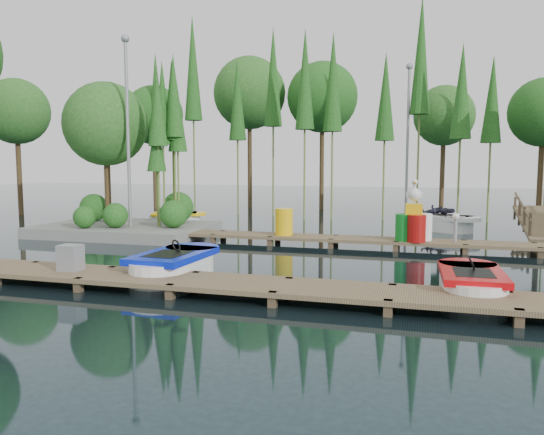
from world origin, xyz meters
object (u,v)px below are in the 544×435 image
(island, at_px, (121,150))
(utility_cabinet, at_px, (70,258))
(boat_blue, at_px, (175,266))
(yellow_barrel, at_px, (284,222))
(drum_cluster, at_px, (415,223))
(boat_red, at_px, (471,285))
(boat_yellow_far, at_px, (176,218))

(island, xyz_separation_m, utility_cabinet, (3.50, -7.79, -2.59))
(boat_blue, height_order, yellow_barrel, yellow_barrel)
(boat_blue, relative_size, yellow_barrel, 3.38)
(yellow_barrel, bearing_deg, drum_cluster, -2.04)
(boat_red, height_order, boat_yellow_far, boat_yellow_far)
(boat_red, bearing_deg, island, 149.62)
(utility_cabinet, distance_m, drum_cluster, 10.07)
(island, relative_size, boat_blue, 2.23)
(island, distance_m, utility_cabinet, 8.92)
(boat_yellow_far, xyz_separation_m, drum_cluster, (10.29, -4.24, 0.60))
(drum_cluster, bearing_deg, boat_yellow_far, 157.59)
(island, distance_m, drum_cluster, 11.16)
(island, height_order, utility_cabinet, island)
(island, bearing_deg, boat_blue, -50.29)
(island, bearing_deg, boat_yellow_far, 79.89)
(utility_cabinet, bearing_deg, island, 114.18)
(yellow_barrel, bearing_deg, boat_blue, -101.02)
(boat_yellow_far, xyz_separation_m, utility_cabinet, (2.91, -11.09, 0.33))
(island, relative_size, utility_cabinet, 11.53)
(island, bearing_deg, yellow_barrel, -6.80)
(utility_cabinet, height_order, yellow_barrel, yellow_barrel)
(boat_blue, xyz_separation_m, utility_cabinet, (-2.00, -1.17, 0.31))
(island, xyz_separation_m, boat_yellow_far, (0.59, 3.30, -2.92))
(drum_cluster, bearing_deg, utility_cabinet, -137.14)
(island, height_order, yellow_barrel, island)
(island, relative_size, yellow_barrel, 7.53)
(island, distance_m, boat_blue, 9.08)
(utility_cabinet, bearing_deg, boat_yellow_far, 104.70)
(drum_cluster, bearing_deg, boat_red, -77.42)
(utility_cabinet, height_order, drum_cluster, drum_cluster)
(boat_red, relative_size, boat_yellow_far, 0.99)
(drum_cluster, bearing_deg, island, 175.05)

